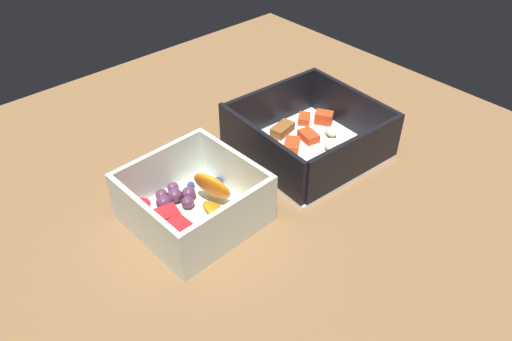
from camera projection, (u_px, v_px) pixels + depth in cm
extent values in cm
cube|color=brown|center=(256.00, 182.00, 65.25)|extent=(80.00, 80.00, 2.00)
cube|color=white|center=(308.00, 151.00, 68.53)|extent=(18.08, 17.67, 0.60)
cube|color=black|center=(261.00, 153.00, 62.39)|extent=(1.65, 16.62, 6.29)
cube|color=black|center=(352.00, 110.00, 70.38)|extent=(1.65, 16.62, 6.29)
cube|color=black|center=(271.00, 105.00, 71.31)|extent=(15.86, 1.61, 6.29)
cube|color=black|center=(354.00, 158.00, 61.46)|extent=(15.86, 1.61, 6.29)
ellipsoid|color=beige|center=(351.00, 157.00, 65.59)|extent=(2.52, 2.02, 1.12)
ellipsoid|color=beige|center=(341.00, 167.00, 64.07)|extent=(1.92, 2.39, 1.06)
ellipsoid|color=beige|center=(307.00, 179.00, 62.13)|extent=(2.17, 2.47, 1.03)
ellipsoid|color=beige|center=(331.00, 131.00, 70.37)|extent=(2.21, 2.55, 1.07)
ellipsoid|color=beige|center=(359.00, 142.00, 68.30)|extent=(2.50, 2.07, 1.08)
ellipsoid|color=beige|center=(282.00, 157.00, 65.38)|extent=(1.99, 2.67, 1.26)
ellipsoid|color=beige|center=(309.00, 161.00, 64.52)|extent=(3.46, 3.12, 1.43)
ellipsoid|color=beige|center=(332.00, 144.00, 67.81)|extent=(2.81, 2.28, 1.23)
ellipsoid|color=beige|center=(368.00, 152.00, 66.13)|extent=(3.25, 3.29, 1.36)
cube|color=brown|center=(265.00, 146.00, 67.70)|extent=(3.53, 3.12, 1.30)
cube|color=red|center=(304.00, 119.00, 73.37)|extent=(2.93, 2.77, 1.05)
cube|color=brown|center=(282.00, 129.00, 71.02)|extent=(3.92, 2.64, 1.26)
cube|color=red|center=(308.00, 136.00, 69.78)|extent=(2.49, 3.20, 1.14)
cube|color=red|center=(324.00, 118.00, 73.00)|extent=(2.87, 3.09, 1.71)
cube|color=red|center=(292.00, 145.00, 68.05)|extent=(3.56, 3.38, 1.17)
cube|color=#387A33|center=(289.00, 153.00, 67.38)|extent=(0.60, 0.40, 0.20)
cube|color=#387A33|center=(295.00, 163.00, 65.64)|extent=(0.60, 0.40, 0.20)
cube|color=#387A33|center=(331.00, 145.00, 68.98)|extent=(0.60, 0.40, 0.20)
cube|color=silver|center=(195.00, 216.00, 58.34)|extent=(13.88, 13.81, 0.60)
cube|color=silver|center=(145.00, 223.00, 52.86)|extent=(1.06, 13.37, 5.84)
cube|color=silver|center=(235.00, 171.00, 59.83)|extent=(1.06, 13.37, 5.84)
cube|color=silver|center=(160.00, 170.00, 59.95)|extent=(12.24, 1.02, 5.84)
cube|color=silver|center=(231.00, 224.00, 52.74)|extent=(12.24, 1.02, 5.84)
ellipsoid|color=orange|center=(219.00, 214.00, 55.05)|extent=(4.85, 5.11, 4.13)
ellipsoid|color=orange|center=(212.00, 186.00, 58.17)|extent=(4.56, 5.59, 4.99)
cube|color=red|center=(180.00, 229.00, 55.05)|extent=(2.33, 3.01, 1.74)
cube|color=red|center=(165.00, 217.00, 56.56)|extent=(3.32, 2.74, 1.77)
cube|color=red|center=(198.00, 242.00, 53.48)|extent=(3.78, 3.59, 1.82)
sphere|color=#562D4C|center=(175.00, 195.00, 59.47)|extent=(1.77, 1.77, 1.77)
sphere|color=#562D4C|center=(189.00, 193.00, 59.86)|extent=(1.67, 1.67, 1.67)
sphere|color=#562D4C|center=(162.00, 195.00, 59.71)|extent=(1.50, 1.50, 1.50)
sphere|color=#562D4C|center=(164.00, 202.00, 58.43)|extent=(1.87, 1.87, 1.87)
sphere|color=#562D4C|center=(173.00, 188.00, 60.85)|extent=(1.42, 1.42, 1.42)
sphere|color=#562D4C|center=(188.00, 202.00, 58.69)|extent=(1.52, 1.52, 1.52)
cone|color=red|center=(141.00, 211.00, 57.26)|extent=(2.41, 2.41, 1.93)
sphere|color=navy|center=(191.00, 185.00, 61.64)|extent=(0.92, 0.92, 0.92)
sphere|color=navy|center=(218.00, 181.00, 62.06)|extent=(1.11, 1.11, 1.11)
sphere|color=navy|center=(201.00, 179.00, 62.63)|extent=(0.90, 0.90, 0.90)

